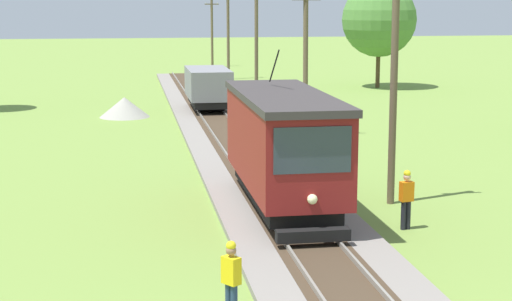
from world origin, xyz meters
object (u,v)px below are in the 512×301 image
(utility_pole_mid, at_px, (306,58))
(utility_pole_horizon, at_px, (212,30))
(track_worker, at_px, (231,278))
(tree_left_near, at_px, (379,20))
(freight_car, at_px, (208,87))
(red_tram, at_px, (283,145))
(gravel_pile, at_px, (125,107))
(second_worker, at_px, (406,197))
(utility_pole_far, at_px, (256,40))
(utility_pole_near_tram, at_px, (394,74))
(utility_pole_distant, at_px, (228,31))

(utility_pole_mid, xyz_separation_m, utility_pole_horizon, (0.00, 42.36, -0.29))
(track_worker, height_order, tree_left_near, tree_left_near)
(tree_left_near, bearing_deg, freight_car, -140.40)
(red_tram, distance_m, gravel_pile, 22.83)
(track_worker, distance_m, second_worker, 8.55)
(utility_pole_far, relative_size, second_worker, 4.35)
(freight_car, height_order, utility_pole_horizon, utility_pole_horizon)
(utility_pole_mid, height_order, track_worker, utility_pole_mid)
(utility_pole_near_tram, bearing_deg, red_tram, -169.78)
(red_tram, bearing_deg, utility_pole_horizon, 86.16)
(freight_car, height_order, track_worker, freight_car)
(track_worker, bearing_deg, gravel_pile, 58.23)
(red_tram, bearing_deg, utility_pole_mid, 74.67)
(utility_pole_mid, xyz_separation_m, gravel_pile, (-8.69, 8.51, -3.31))
(utility_pole_distant, xyz_separation_m, tree_left_near, (10.40, -8.41, 1.13))
(freight_car, bearing_deg, utility_pole_near_tram, -80.51)
(utility_pole_mid, bearing_deg, utility_pole_far, 90.00)
(freight_car, bearing_deg, tree_left_near, 39.60)
(red_tram, xyz_separation_m, gravel_pile, (-4.92, 22.24, -1.62))
(gravel_pile, bearing_deg, second_worker, -71.72)
(utility_pole_mid, bearing_deg, gravel_pile, 135.58)
(utility_pole_distant, xyz_separation_m, utility_pole_horizon, (0.00, 12.76, -0.40))
(utility_pole_far, distance_m, utility_pole_horizon, 27.55)
(utility_pole_distant, xyz_separation_m, gravel_pile, (-8.69, -21.09, -3.42))
(utility_pole_mid, xyz_separation_m, track_worker, (-6.52, -22.23, -2.90))
(utility_pole_mid, bearing_deg, freight_car, 111.68)
(utility_pole_mid, distance_m, utility_pole_far, 14.82)
(tree_left_near, bearing_deg, gravel_pile, -146.41)
(utility_pole_far, distance_m, gravel_pile, 11.26)
(utility_pole_near_tram, height_order, tree_left_near, utility_pole_near_tram)
(freight_car, xyz_separation_m, utility_pole_distant, (3.77, 20.13, 2.44))
(utility_pole_horizon, relative_size, tree_left_near, 0.88)
(red_tram, xyz_separation_m, utility_pole_far, (3.76, 28.54, 1.79))
(utility_pole_near_tram, bearing_deg, freight_car, 99.49)
(utility_pole_mid, distance_m, gravel_pile, 12.60)
(utility_pole_far, relative_size, utility_pole_horizon, 1.11)
(freight_car, bearing_deg, gravel_pile, -168.98)
(utility_pole_distant, relative_size, track_worker, 4.37)
(utility_pole_near_tram, distance_m, utility_pole_horizon, 55.41)
(red_tram, xyz_separation_m, second_worker, (3.21, -2.39, -1.21))
(red_tram, xyz_separation_m, freight_car, (-0.00, 23.19, -0.64))
(utility_pole_far, xyz_separation_m, utility_pole_horizon, (0.00, 27.55, -0.38))
(utility_pole_near_tram, bearing_deg, utility_pole_far, 90.00)
(utility_pole_far, bearing_deg, second_worker, -91.03)
(utility_pole_near_tram, height_order, utility_pole_horizon, utility_pole_near_tram)
(freight_car, height_order, utility_pole_mid, utility_pole_mid)
(utility_pole_near_tram, bearing_deg, track_worker, -125.39)
(freight_car, relative_size, utility_pole_distant, 0.67)
(red_tram, bearing_deg, track_worker, -107.99)
(freight_car, distance_m, utility_pole_far, 6.97)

